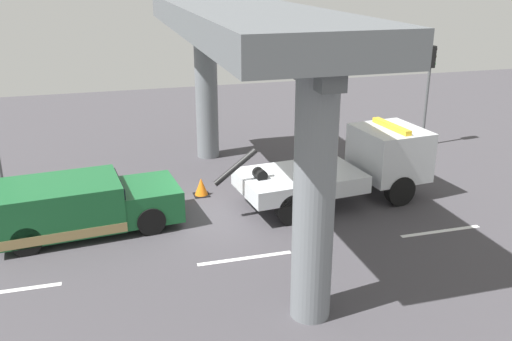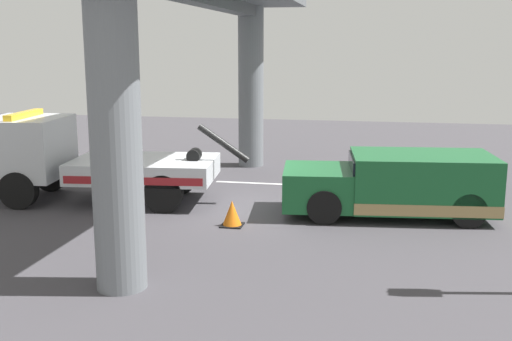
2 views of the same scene
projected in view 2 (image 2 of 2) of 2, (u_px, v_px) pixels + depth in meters
The scene contains 8 objects.
ground_plane at pixel (236, 209), 16.51m from camera, with size 60.00×40.00×0.10m, color #423F44.
lane_stripe_west at pixel (455, 192), 18.23m from camera, with size 2.60×0.16×0.01m, color silver.
lane_stripe_mid at pixel (257, 183), 19.35m from camera, with size 2.60×0.16×0.01m, color silver.
lane_stripe_east at pixel (79, 176), 20.46m from camera, with size 2.60×0.16×0.01m, color silver.
tow_truck_white at pixel (76, 158), 17.02m from camera, with size 7.34×2.97×2.46m.
towed_van_green at pixel (398, 185), 15.57m from camera, with size 5.39×2.68×1.58m.
overpass_structure at pixel (205, 0), 15.57m from camera, with size 3.60×13.66×6.35m.
traffic_cone_orange at pixel (232, 214), 14.72m from camera, with size 0.52×0.52×0.62m.
Camera 2 is at (-3.56, 15.58, 4.23)m, focal length 43.28 mm.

